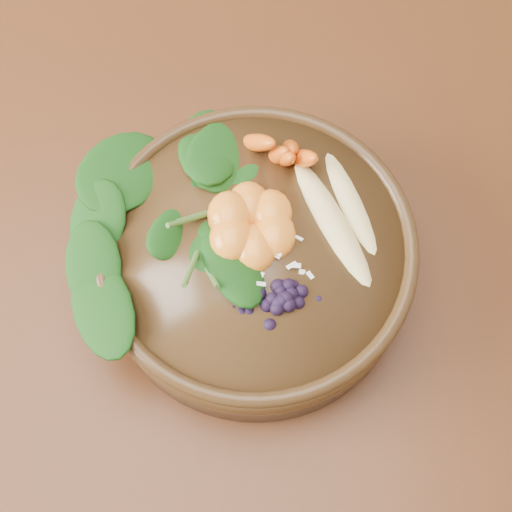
# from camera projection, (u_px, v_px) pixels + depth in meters

# --- Properties ---
(ground) EXTENTS (4.00, 4.00, 0.00)m
(ground) POSITION_uv_depth(u_px,v_px,m) (93.00, 342.00, 1.41)
(ground) COLOR #381E0F
(ground) RESTS_ON ground
(stoneware_bowl) EXTENTS (0.34, 0.34, 0.07)m
(stoneware_bowl) POSITION_uv_depth(u_px,v_px,m) (256.00, 260.00, 0.63)
(stoneware_bowl) COLOR #3E2914
(stoneware_bowl) RESTS_ON dining_table
(kale_heap) EXTENTS (0.22, 0.21, 0.04)m
(kale_heap) POSITION_uv_depth(u_px,v_px,m) (186.00, 191.00, 0.59)
(kale_heap) COLOR #144210
(kale_heap) RESTS_ON stoneware_bowl
(carrot_cluster) EXTENTS (0.07, 0.07, 0.07)m
(carrot_cluster) POSITION_uv_depth(u_px,v_px,m) (282.00, 132.00, 0.59)
(carrot_cluster) COLOR orange
(carrot_cluster) RESTS_ON stoneware_bowl
(banana_halves) EXTENTS (0.09, 0.16, 0.03)m
(banana_halves) POSITION_uv_depth(u_px,v_px,m) (343.00, 205.00, 0.59)
(banana_halves) COLOR #E0CC84
(banana_halves) RESTS_ON stoneware_bowl
(mandarin_cluster) EXTENTS (0.10, 0.11, 0.03)m
(mandarin_cluster) POSITION_uv_depth(u_px,v_px,m) (251.00, 218.00, 0.59)
(mandarin_cluster) COLOR orange
(mandarin_cluster) RESTS_ON stoneware_bowl
(blueberry_pile) EXTENTS (0.15, 0.13, 0.04)m
(blueberry_pile) POSITION_uv_depth(u_px,v_px,m) (283.00, 295.00, 0.56)
(blueberry_pile) COLOR black
(blueberry_pile) RESTS_ON stoneware_bowl
(coconut_flakes) EXTENTS (0.10, 0.09, 0.01)m
(coconut_flakes) POSITION_uv_depth(u_px,v_px,m) (266.00, 261.00, 0.58)
(coconut_flakes) COLOR white
(coconut_flakes) RESTS_ON stoneware_bowl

